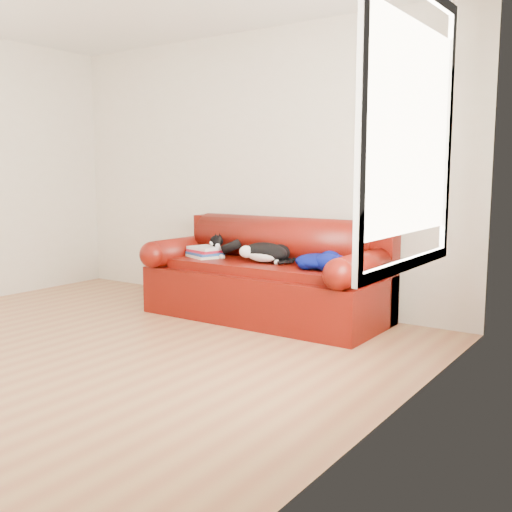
{
  "coord_description": "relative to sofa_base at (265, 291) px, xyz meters",
  "views": [
    {
      "loc": [
        3.38,
        -2.79,
        1.27
      ],
      "look_at": [
        0.52,
        1.35,
        0.57
      ],
      "focal_mm": 42.0,
      "sensor_mm": 36.0,
      "label": 1
    }
  ],
  "objects": [
    {
      "name": "ground",
      "position": [
        -0.52,
        -1.49,
        -0.24
      ],
      "size": [
        4.5,
        4.5,
        0.0
      ],
      "primitive_type": "plane",
      "color": "brown",
      "rests_on": "ground"
    },
    {
      "name": "room_shell",
      "position": [
        -0.39,
        -1.48,
        1.43
      ],
      "size": [
        4.52,
        4.02,
        2.61
      ],
      "color": "beige",
      "rests_on": "ground"
    },
    {
      "name": "sofa_base",
      "position": [
        0.0,
        0.0,
        0.0
      ],
      "size": [
        2.1,
        0.9,
        0.5
      ],
      "color": "#421002",
      "rests_on": "ground"
    },
    {
      "name": "sofa_back",
      "position": [
        0.0,
        0.24,
        0.3
      ],
      "size": [
        2.1,
        1.01,
        0.88
      ],
      "color": "#421002",
      "rests_on": "ground"
    },
    {
      "name": "book_stack",
      "position": [
        -0.61,
        -0.08,
        0.31
      ],
      "size": [
        0.39,
        0.35,
        0.1
      ],
      "rotation": [
        0.0,
        0.0,
        -0.33
      ],
      "color": "beige",
      "rests_on": "sofa_base"
    },
    {
      "name": "cat",
      "position": [
        0.01,
        -0.04,
        0.35
      ],
      "size": [
        0.61,
        0.37,
        0.22
      ],
      "rotation": [
        0.0,
        0.0,
        0.4
      ],
      "color": "black",
      "rests_on": "sofa_base"
    },
    {
      "name": "blanket",
      "position": [
        0.57,
        -0.05,
        0.33
      ],
      "size": [
        0.47,
        0.42,
        0.14
      ],
      "rotation": [
        0.0,
        0.0,
        -0.13
      ],
      "color": "#020549",
      "rests_on": "sofa_base"
    }
  ]
}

